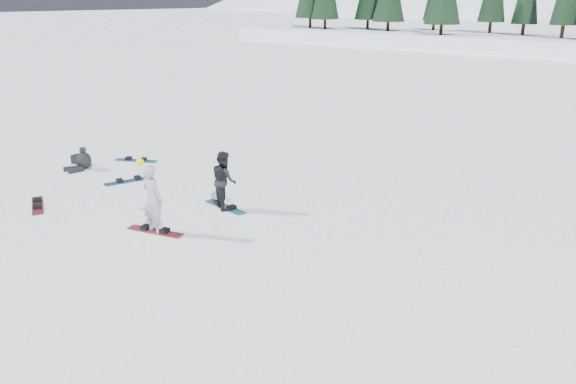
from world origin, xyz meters
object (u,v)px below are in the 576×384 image
at_px(snowboard_loose_a, 129,181).
at_px(snowboarder_woman, 152,198).
at_px(snowboarder_man, 224,180).
at_px(gear_bag, 79,159).
at_px(snowboard_loose_b, 37,205).
at_px(seated_rider, 83,161).
at_px(snowboard_loose_c, 136,161).

bearing_deg(snowboard_loose_a, snowboarder_woman, -98.29).
bearing_deg(snowboarder_man, gear_bag, 29.83).
bearing_deg(snowboarder_man, snowboard_loose_a, 32.55).
height_order(snowboarder_woman, snowboard_loose_b, snowboarder_woman).
bearing_deg(snowboarder_man, snowboarder_woman, 115.28).
height_order(gear_bag, snowboard_loose_a, gear_bag).
relative_size(seated_rider, snowboard_loose_c, 0.64).
bearing_deg(snowboard_loose_a, seated_rider, 112.82).
distance_m(snowboard_loose_c, snowboard_loose_b, 4.72).
xyz_separation_m(gear_bag, snowboard_loose_a, (2.98, -0.07, -0.14)).
bearing_deg(snowboard_loose_a, snowboarder_man, -66.67).
height_order(seated_rider, gear_bag, seated_rider).
distance_m(snowboarder_woman, snowboard_loose_b, 4.14).
relative_size(snowboard_loose_a, snowboard_loose_c, 1.00).
distance_m(snowboard_loose_a, snowboard_loose_c, 2.33).
relative_size(seated_rider, gear_bag, 2.12).
bearing_deg(snowboarder_man, seated_rider, 32.36).
distance_m(gear_bag, snowboard_loose_a, 2.98).
height_order(snowboarder_man, snowboard_loose_b, snowboarder_man).
relative_size(snowboarder_man, snowboard_loose_b, 1.05).
bearing_deg(seated_rider, snowboarder_woman, 0.47).
bearing_deg(snowboarder_man, snowboard_loose_c, 15.78).
bearing_deg(snowboard_loose_a, snowboard_loose_c, 67.27).
distance_m(snowboarder_man, snowboard_loose_b, 5.22).
relative_size(gear_bag, snowboard_loose_a, 0.30).
relative_size(snowboard_loose_a, snowboard_loose_b, 1.00).
bearing_deg(seated_rider, snowboard_loose_b, -34.68).
height_order(gear_bag, snowboard_loose_c, gear_bag).
xyz_separation_m(snowboarder_man, snowboard_loose_a, (-3.94, -0.34, -0.77)).
height_order(snowboarder_man, gear_bag, snowboarder_man).
relative_size(gear_bag, snowboard_loose_c, 0.30).
xyz_separation_m(snowboard_loose_a, snowboard_loose_c, (-1.76, 1.53, 0.00)).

